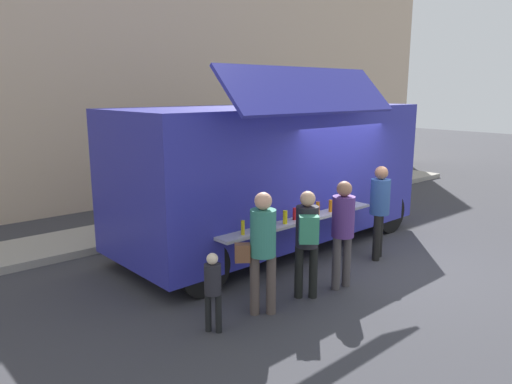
% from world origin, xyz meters
% --- Properties ---
extents(ground_plane, '(60.00, 60.00, 0.00)m').
position_xyz_m(ground_plane, '(0.00, 0.00, 0.00)').
color(ground_plane, '#38383D').
extents(curb_strip, '(28.00, 1.60, 0.15)m').
position_xyz_m(curb_strip, '(-4.71, 4.47, 0.07)').
color(curb_strip, '#9E998E').
rests_on(curb_strip, ground).
extents(building_behind, '(32.00, 2.40, 8.93)m').
position_xyz_m(building_behind, '(-3.71, 8.37, 4.46)').
color(building_behind, '#CEB395').
rests_on(building_behind, ground).
extents(food_truck_main, '(6.64, 3.35, 3.55)m').
position_xyz_m(food_truck_main, '(-0.70, 1.85, 1.57)').
color(food_truck_main, '#2D2FA2').
rests_on(food_truck_main, ground).
extents(trash_bin, '(0.60, 0.60, 1.00)m').
position_xyz_m(trash_bin, '(2.95, 4.17, 0.50)').
color(trash_bin, '#2E6535').
rests_on(trash_bin, ground).
extents(customer_front_ordering, '(0.37, 0.36, 1.77)m').
position_xyz_m(customer_front_ordering, '(-1.36, -0.50, 1.06)').
color(customer_front_ordering, '#494344').
rests_on(customer_front_ordering, ground).
extents(customer_mid_with_backpack, '(0.51, 0.53, 1.69)m').
position_xyz_m(customer_mid_with_backpack, '(-2.11, -0.43, 1.04)').
color(customer_mid_with_backpack, black).
rests_on(customer_mid_with_backpack, ground).
extents(customer_rear_waiting, '(0.55, 0.48, 1.80)m').
position_xyz_m(customer_rear_waiting, '(-2.97, -0.37, 1.07)').
color(customer_rear_waiting, '#50443E').
rests_on(customer_rear_waiting, ground).
extents(customer_extra_browsing, '(0.36, 0.36, 1.79)m').
position_xyz_m(customer_extra_browsing, '(0.25, -0.05, 1.07)').
color(customer_extra_browsing, black).
rests_on(customer_extra_browsing, ground).
extents(child_near_queue, '(0.22, 0.22, 1.10)m').
position_xyz_m(child_near_queue, '(-3.81, -0.36, 0.66)').
color(child_near_queue, black).
rests_on(child_near_queue, ground).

